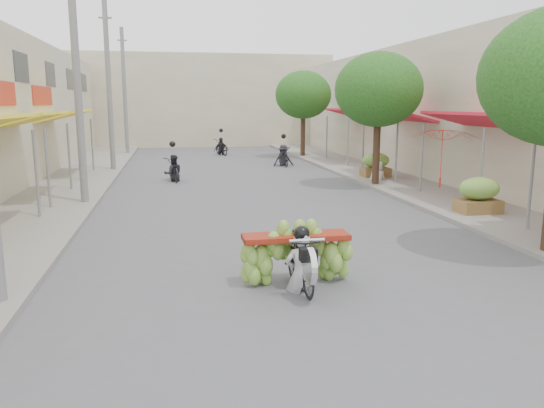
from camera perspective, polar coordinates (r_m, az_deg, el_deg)
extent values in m
plane|color=#525257|center=(7.16, 12.10, -16.56)|extent=(120.00, 120.00, 0.00)
cube|color=gray|center=(21.54, -22.49, 1.37)|extent=(4.00, 60.00, 0.12)
cube|color=gray|center=(23.15, 13.81, 2.48)|extent=(4.00, 60.00, 0.12)
cylinder|color=slate|center=(16.20, -24.00, 2.78)|extent=(0.08, 0.08, 2.55)
cube|color=yellow|center=(19.38, -24.59, 8.27)|extent=(1.77, 4.00, 0.53)
cylinder|color=slate|center=(17.55, -22.98, 3.40)|extent=(0.08, 0.08, 2.55)
cylinder|color=slate|center=(21.06, -20.96, 4.62)|extent=(0.08, 0.08, 2.55)
cube|color=yellow|center=(25.25, -21.39, 8.85)|extent=(1.77, 4.00, 0.53)
cylinder|color=slate|center=(23.42, -19.95, 5.23)|extent=(0.08, 0.08, 2.55)
cylinder|color=slate|center=(26.97, -18.77, 5.94)|extent=(0.08, 0.08, 2.55)
cube|color=#B52B18|center=(25.42, -23.50, 10.63)|extent=(0.10, 3.50, 0.80)
cube|color=#1E2328|center=(22.55, -25.42, 13.14)|extent=(0.08, 2.00, 1.10)
cube|color=#1E2328|center=(27.42, -22.78, 12.72)|extent=(0.08, 2.00, 1.10)
cube|color=#1E2328|center=(32.33, -20.95, 12.42)|extent=(0.08, 2.00, 1.10)
cube|color=#1E2328|center=(37.26, -19.61, 12.18)|extent=(0.08, 2.00, 1.10)
cube|color=beige|center=(24.61, 25.90, 9.07)|extent=(8.00, 40.00, 6.00)
cylinder|color=slate|center=(14.84, 26.11, 1.96)|extent=(0.08, 0.08, 2.55)
cube|color=red|center=(18.57, 20.95, 8.47)|extent=(1.77, 4.20, 0.53)
cylinder|color=slate|center=(16.64, 21.61, 3.14)|extent=(0.08, 0.08, 2.55)
cylinder|color=slate|center=(19.93, 15.80, 4.62)|extent=(0.08, 0.08, 2.55)
cube|color=red|center=(23.89, 13.36, 9.23)|extent=(1.77, 4.20, 0.53)
cylinder|color=slate|center=(21.91, 13.25, 5.25)|extent=(0.08, 0.08, 2.55)
cylinder|color=slate|center=(25.42, 9.77, 6.10)|extent=(0.08, 0.08, 2.55)
cube|color=red|center=(29.48, 8.57, 9.62)|extent=(1.77, 4.20, 0.53)
cylinder|color=slate|center=(27.48, 8.17, 6.48)|extent=(0.08, 0.08, 2.55)
cylinder|color=slate|center=(31.09, 5.90, 7.01)|extent=(0.08, 0.08, 2.55)
cube|color=#C1B798|center=(43.91, -7.53, 10.95)|extent=(20.00, 6.00, 7.00)
cylinder|color=slate|center=(18.07, -20.24, 12.44)|extent=(0.24, 0.24, 8.00)
cylinder|color=slate|center=(26.99, -17.13, 11.84)|extent=(0.24, 0.24, 8.00)
cube|color=slate|center=(27.27, -17.52, 18.56)|extent=(0.60, 0.08, 0.08)
cylinder|color=slate|center=(35.95, -15.58, 11.52)|extent=(0.24, 0.24, 8.00)
cube|color=slate|center=(36.16, -15.84, 16.59)|extent=(0.60, 0.08, 0.08)
cylinder|color=#3A2719|center=(21.44, 11.18, 6.09)|extent=(0.28, 0.28, 3.20)
ellipsoid|color=#24591A|center=(21.38, 11.40, 11.98)|extent=(3.40, 3.40, 2.90)
cylinder|color=#3A2719|center=(32.86, 3.34, 7.81)|extent=(0.28, 0.28, 3.20)
ellipsoid|color=#24591A|center=(32.82, 3.38, 11.65)|extent=(3.40, 3.40, 2.90)
cube|color=brown|center=(16.63, 21.28, 0.00)|extent=(1.20, 0.80, 0.50)
ellipsoid|color=#71A73E|center=(16.54, 21.42, 1.97)|extent=(1.20, 0.88, 0.66)
cube|color=brown|center=(23.71, 11.08, 3.53)|extent=(1.20, 0.80, 0.50)
ellipsoid|color=#71A73E|center=(23.64, 11.13, 4.93)|extent=(1.20, 0.88, 0.66)
imported|color=black|center=(9.41, 3.05, -6.21)|extent=(0.54, 1.76, 1.03)
cylinder|color=silver|center=(8.78, 4.07, -6.76)|extent=(0.10, 0.66, 0.66)
cube|color=black|center=(8.82, 3.92, -5.45)|extent=(0.28, 0.22, 0.22)
cylinder|color=silver|center=(8.86, 3.77, -3.91)|extent=(0.60, 0.05, 0.05)
cube|color=maroon|center=(9.64, 2.57, -3.54)|extent=(1.94, 0.55, 0.10)
imported|color=silver|center=(9.22, 3.16, -2.96)|extent=(0.56, 0.41, 1.55)
sphere|color=black|center=(9.04, 3.25, 1.59)|extent=(0.28, 0.28, 0.28)
imported|color=red|center=(17.50, 18.09, 7.96)|extent=(2.82, 2.82, 1.94)
imported|color=white|center=(22.83, 11.33, 4.60)|extent=(0.81, 0.52, 1.56)
imported|color=black|center=(23.08, -10.58, 3.63)|extent=(0.93, 1.78, 0.95)
imported|color=#222128|center=(23.01, -10.63, 5.23)|extent=(0.87, 0.62, 1.65)
sphere|color=black|center=(22.97, -10.67, 6.36)|extent=(0.26, 0.26, 0.26)
imported|color=black|center=(28.21, 1.24, 5.23)|extent=(0.64, 1.92, 1.11)
imported|color=#222128|center=(28.16, 1.24, 6.38)|extent=(1.09, 0.61, 1.65)
sphere|color=black|center=(28.13, 1.25, 7.30)|extent=(0.26, 0.26, 0.26)
imported|color=black|center=(34.56, -5.47, 6.10)|extent=(1.13, 1.91, 1.01)
imported|color=#222128|center=(34.51, -5.49, 7.13)|extent=(1.08, 0.79, 1.65)
sphere|color=black|center=(34.49, -5.51, 7.89)|extent=(0.26, 0.26, 0.26)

